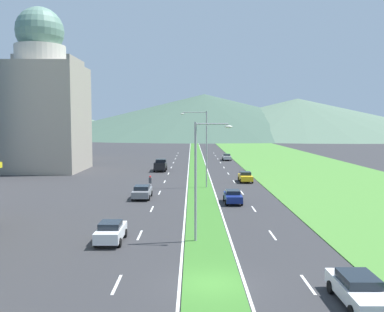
# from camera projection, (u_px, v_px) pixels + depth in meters

# --- Properties ---
(ground_plane) EXTENTS (600.00, 600.00, 0.00)m
(ground_plane) POSITION_uv_depth(u_px,v_px,m) (211.00, 284.00, 22.70)
(ground_plane) COLOR #2D2D30
(grass_median) EXTENTS (3.20, 240.00, 0.06)m
(grass_median) POSITION_uv_depth(u_px,v_px,m) (196.00, 167.00, 82.52)
(grass_median) COLOR #387028
(grass_median) RESTS_ON ground_plane
(grass_verge_right) EXTENTS (24.00, 240.00, 0.06)m
(grass_verge_right) POSITION_uv_depth(u_px,v_px,m) (302.00, 167.00, 82.60)
(grass_verge_right) COLOR #477F33
(grass_verge_right) RESTS_ON ground_plane
(lane_dash_left_2) EXTENTS (0.16, 2.80, 0.01)m
(lane_dash_left_2) POSITION_uv_depth(u_px,v_px,m) (115.00, 284.00, 22.66)
(lane_dash_left_2) COLOR silver
(lane_dash_left_2) RESTS_ON ground_plane
(lane_dash_left_3) EXTENTS (0.16, 2.80, 0.01)m
(lane_dash_left_3) POSITION_uv_depth(u_px,v_px,m) (138.00, 235.00, 32.61)
(lane_dash_left_3) COLOR silver
(lane_dash_left_3) RESTS_ON ground_plane
(lane_dash_left_4) EXTENTS (0.16, 2.80, 0.01)m
(lane_dash_left_4) POSITION_uv_depth(u_px,v_px,m) (150.00, 209.00, 42.57)
(lane_dash_left_4) COLOR silver
(lane_dash_left_4) RESTS_ON ground_plane
(lane_dash_left_5) EXTENTS (0.16, 2.80, 0.01)m
(lane_dash_left_5) POSITION_uv_depth(u_px,v_px,m) (158.00, 193.00, 52.53)
(lane_dash_left_5) COLOR silver
(lane_dash_left_5) RESTS_ON ground_plane
(lane_dash_left_6) EXTENTS (0.16, 2.80, 0.01)m
(lane_dash_left_6) POSITION_uv_depth(u_px,v_px,m) (163.00, 182.00, 62.49)
(lane_dash_left_6) COLOR silver
(lane_dash_left_6) RESTS_ON ground_plane
(lane_dash_left_7) EXTENTS (0.16, 2.80, 0.01)m
(lane_dash_left_7) POSITION_uv_depth(u_px,v_px,m) (167.00, 174.00, 72.44)
(lane_dash_left_7) COLOR silver
(lane_dash_left_7) RESTS_ON ground_plane
(lane_dash_left_8) EXTENTS (0.16, 2.80, 0.01)m
(lane_dash_left_8) POSITION_uv_depth(u_px,v_px,m) (170.00, 167.00, 82.40)
(lane_dash_left_8) COLOR silver
(lane_dash_left_8) RESTS_ON ground_plane
(lane_dash_left_9) EXTENTS (0.16, 2.80, 0.01)m
(lane_dash_left_9) POSITION_uv_depth(u_px,v_px,m) (172.00, 163.00, 92.36)
(lane_dash_left_9) COLOR silver
(lane_dash_left_9) RESTS_ON ground_plane
(lane_dash_left_10) EXTENTS (0.16, 2.80, 0.01)m
(lane_dash_left_10) POSITION_uv_depth(u_px,v_px,m) (174.00, 159.00, 102.31)
(lane_dash_left_10) COLOR silver
(lane_dash_left_10) RESTS_ON ground_plane
(lane_dash_left_11) EXTENTS (0.16, 2.80, 0.01)m
(lane_dash_left_11) POSITION_uv_depth(u_px,v_px,m) (175.00, 156.00, 112.27)
(lane_dash_left_11) COLOR silver
(lane_dash_left_11) RESTS_ON ground_plane
(lane_dash_left_12) EXTENTS (0.16, 2.80, 0.01)m
(lane_dash_left_12) POSITION_uv_depth(u_px,v_px,m) (176.00, 153.00, 122.23)
(lane_dash_left_12) COLOR silver
(lane_dash_left_12) RESTS_ON ground_plane
(lane_dash_right_2) EXTENTS (0.16, 2.80, 0.01)m
(lane_dash_right_2) POSITION_uv_depth(u_px,v_px,m) (306.00, 284.00, 22.69)
(lane_dash_right_2) COLOR silver
(lane_dash_right_2) RESTS_ON ground_plane
(lane_dash_right_3) EXTENTS (0.16, 2.80, 0.01)m
(lane_dash_right_3) POSITION_uv_depth(u_px,v_px,m) (271.00, 235.00, 32.65)
(lane_dash_right_3) COLOR silver
(lane_dash_right_3) RESTS_ON ground_plane
(lane_dash_right_4) EXTENTS (0.16, 2.80, 0.01)m
(lane_dash_right_4) POSITION_uv_depth(u_px,v_px,m) (252.00, 209.00, 42.61)
(lane_dash_right_4) COLOR silver
(lane_dash_right_4) RESTS_ON ground_plane
(lane_dash_right_5) EXTENTS (0.16, 2.80, 0.01)m
(lane_dash_right_5) POSITION_uv_depth(u_px,v_px,m) (240.00, 193.00, 52.57)
(lane_dash_right_5) COLOR silver
(lane_dash_right_5) RESTS_ON ground_plane
(lane_dash_right_6) EXTENTS (0.16, 2.80, 0.01)m
(lane_dash_right_6) POSITION_uv_depth(u_px,v_px,m) (232.00, 182.00, 62.52)
(lane_dash_right_6) COLOR silver
(lane_dash_right_6) RESTS_ON ground_plane
(lane_dash_right_7) EXTENTS (0.16, 2.80, 0.01)m
(lane_dash_right_7) POSITION_uv_depth(u_px,v_px,m) (227.00, 174.00, 72.48)
(lane_dash_right_7) COLOR silver
(lane_dash_right_7) RESTS_ON ground_plane
(lane_dash_right_8) EXTENTS (0.16, 2.80, 0.01)m
(lane_dash_right_8) POSITION_uv_depth(u_px,v_px,m) (222.00, 167.00, 82.44)
(lane_dash_right_8) COLOR silver
(lane_dash_right_8) RESTS_ON ground_plane
(lane_dash_right_9) EXTENTS (0.16, 2.80, 0.01)m
(lane_dash_right_9) POSITION_uv_depth(u_px,v_px,m) (219.00, 163.00, 92.40)
(lane_dash_right_9) COLOR silver
(lane_dash_right_9) RESTS_ON ground_plane
(lane_dash_right_10) EXTENTS (0.16, 2.80, 0.01)m
(lane_dash_right_10) POSITION_uv_depth(u_px,v_px,m) (216.00, 159.00, 102.35)
(lane_dash_right_10) COLOR silver
(lane_dash_right_10) RESTS_ON ground_plane
(lane_dash_right_11) EXTENTS (0.16, 2.80, 0.01)m
(lane_dash_right_11) POSITION_uv_depth(u_px,v_px,m) (214.00, 156.00, 112.31)
(lane_dash_right_11) COLOR silver
(lane_dash_right_11) RESTS_ON ground_plane
(lane_dash_right_12) EXTENTS (0.16, 2.80, 0.01)m
(lane_dash_right_12) POSITION_uv_depth(u_px,v_px,m) (212.00, 153.00, 122.27)
(lane_dash_right_12) COLOR silver
(lane_dash_right_12) RESTS_ON ground_plane
(edge_line_median_left) EXTENTS (0.16, 240.00, 0.01)m
(edge_line_median_left) POSITION_uv_depth(u_px,v_px,m) (187.00, 167.00, 82.51)
(edge_line_median_left) COLOR silver
(edge_line_median_left) RESTS_ON ground_plane
(edge_line_median_right) EXTENTS (0.16, 240.00, 0.01)m
(edge_line_median_right) POSITION_uv_depth(u_px,v_px,m) (205.00, 167.00, 82.53)
(edge_line_median_right) COLOR silver
(edge_line_median_right) RESTS_ON ground_plane
(domed_building) EXTENTS (14.41, 14.41, 28.96)m
(domed_building) POSITION_uv_depth(u_px,v_px,m) (40.00, 104.00, 76.01)
(domed_building) COLOR #9E9384
(domed_building) RESTS_ON ground_plane
(midrise_colored) EXTENTS (13.23, 13.23, 24.08)m
(midrise_colored) POSITION_uv_depth(u_px,v_px,m) (49.00, 109.00, 102.56)
(midrise_colored) COLOR #9E9384
(midrise_colored) RESTS_ON ground_plane
(hill_far_left) EXTENTS (145.56, 145.56, 26.62)m
(hill_far_left) POSITION_uv_depth(u_px,v_px,m) (31.00, 117.00, 309.24)
(hill_far_left) COLOR #516B56
(hill_far_left) RESTS_ON ground_plane
(hill_far_center) EXTENTS (227.25, 227.25, 28.20)m
(hill_far_center) POSITION_uv_depth(u_px,v_px,m) (203.00, 115.00, 289.85)
(hill_far_center) COLOR #3D5647
(hill_far_center) RESTS_ON ground_plane
(hill_far_right) EXTENTS (207.24, 207.24, 24.51)m
(hill_far_right) POSITION_uv_depth(u_px,v_px,m) (296.00, 117.00, 277.98)
(hill_far_right) COLOR #516B56
(hill_far_right) RESTS_ON ground_plane
(street_lamp_near) EXTENTS (2.70, 0.45, 8.68)m
(street_lamp_near) POSITION_uv_depth(u_px,v_px,m) (198.00, 173.00, 30.52)
(street_lamp_near) COLOR #99999E
(street_lamp_near) RESTS_ON ground_plane
(street_lamp_mid) EXTENTS (3.56, 0.48, 10.15)m
(street_lamp_mid) POSITION_uv_depth(u_px,v_px,m) (202.00, 144.00, 56.30)
(street_lamp_mid) COLOR #99999E
(street_lamp_mid) RESTS_ON ground_plane
(car_1) EXTENTS (2.03, 4.73, 1.49)m
(car_1) POSITION_uv_depth(u_px,v_px,m) (140.00, 192.00, 48.55)
(car_1) COLOR slate
(car_1) RESTS_ON ground_plane
(car_2) EXTENTS (1.96, 4.69, 1.44)m
(car_2) POSITION_uv_depth(u_px,v_px,m) (357.00, 290.00, 20.07)
(car_2) COLOR silver
(car_2) RESTS_ON ground_plane
(car_3) EXTENTS (1.88, 4.12, 1.51)m
(car_3) POSITION_uv_depth(u_px,v_px,m) (109.00, 231.00, 30.68)
(car_3) COLOR silver
(car_3) RESTS_ON ground_plane
(car_4) EXTENTS (1.90, 4.16, 1.49)m
(car_4) POSITION_uv_depth(u_px,v_px,m) (244.00, 177.00, 62.11)
(car_4) COLOR yellow
(car_4) RESTS_ON ground_plane
(car_5) EXTENTS (1.94, 4.36, 1.47)m
(car_5) POSITION_uv_depth(u_px,v_px,m) (225.00, 157.00, 98.25)
(car_5) COLOR #B2B2B7
(car_5) RESTS_ON ground_plane
(car_6) EXTENTS (1.86, 4.14, 1.41)m
(car_6) POSITION_uv_depth(u_px,v_px,m) (231.00, 196.00, 45.65)
(car_6) COLOR navy
(car_6) RESTS_ON ground_plane
(pickup_truck_0) EXTENTS (2.18, 5.40, 2.00)m
(pickup_truck_0) POSITION_uv_depth(u_px,v_px,m) (159.00, 165.00, 76.63)
(pickup_truck_0) COLOR black
(pickup_truck_0) RESTS_ON ground_plane
(motorcycle_rider) EXTENTS (0.36, 2.00, 1.80)m
(motorcycle_rider) POSITION_uv_depth(u_px,v_px,m) (149.00, 184.00, 55.05)
(motorcycle_rider) COLOR black
(motorcycle_rider) RESTS_ON ground_plane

